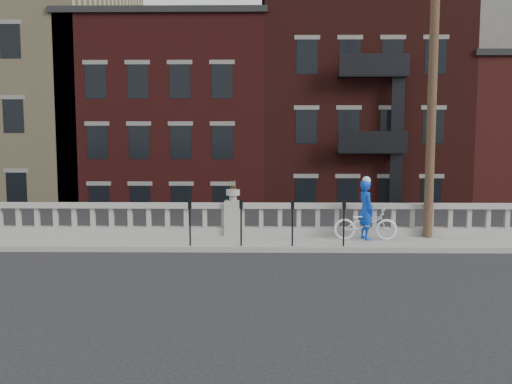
% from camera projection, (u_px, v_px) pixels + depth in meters
% --- Properties ---
extents(ground, '(120.00, 120.00, 0.00)m').
position_uv_depth(ground, '(225.00, 268.00, 14.61)').
color(ground, black).
rests_on(ground, ground).
extents(sidewalk, '(32.00, 2.20, 0.15)m').
position_uv_depth(sidewalk, '(231.00, 242.00, 17.58)').
color(sidewalk, gray).
rests_on(sidewalk, ground).
extents(balustrade, '(28.00, 0.34, 1.03)m').
position_uv_depth(balustrade, '(233.00, 220.00, 18.47)').
color(balustrade, gray).
rests_on(balustrade, sidewalk).
extents(planter_pedestal, '(0.55, 0.55, 1.76)m').
position_uv_depth(planter_pedestal, '(233.00, 214.00, 18.45)').
color(planter_pedestal, gray).
rests_on(planter_pedestal, sidewalk).
extents(lower_level, '(80.00, 44.00, 20.80)m').
position_uv_depth(lower_level, '(258.00, 144.00, 37.23)').
color(lower_level, '#605E59').
rests_on(lower_level, ground).
extents(utility_pole, '(1.60, 0.28, 10.00)m').
position_uv_depth(utility_pole, '(433.00, 74.00, 17.53)').
color(utility_pole, '#422D1E').
rests_on(utility_pole, sidewalk).
extents(parking_meter_b, '(0.10, 0.09, 1.36)m').
position_uv_depth(parking_meter_b, '(190.00, 217.00, 16.66)').
color(parking_meter_b, black).
rests_on(parking_meter_b, sidewalk).
extents(parking_meter_c, '(0.10, 0.09, 1.36)m').
position_uv_depth(parking_meter_c, '(241.00, 217.00, 16.63)').
color(parking_meter_c, black).
rests_on(parking_meter_c, sidewalk).
extents(parking_meter_d, '(0.10, 0.09, 1.36)m').
position_uv_depth(parking_meter_d, '(292.00, 217.00, 16.61)').
color(parking_meter_d, black).
rests_on(parking_meter_d, sidewalk).
extents(parking_meter_e, '(0.10, 0.09, 1.36)m').
position_uv_depth(parking_meter_e, '(344.00, 217.00, 16.59)').
color(parking_meter_e, black).
rests_on(parking_meter_e, sidewalk).
extents(bicycle, '(1.96, 0.74, 1.02)m').
position_uv_depth(bicycle, '(365.00, 224.00, 17.58)').
color(bicycle, white).
rests_on(bicycle, sidewalk).
extents(cyclist, '(0.63, 0.78, 1.86)m').
position_uv_depth(cyclist, '(366.00, 210.00, 17.63)').
color(cyclist, '#0D3EC5').
rests_on(cyclist, sidewalk).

